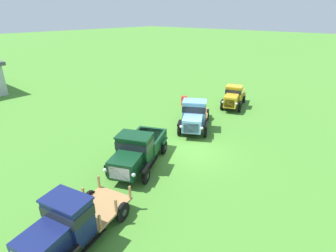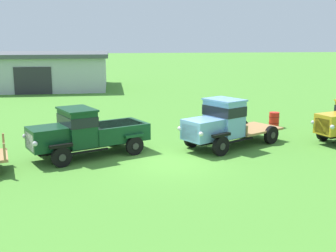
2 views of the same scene
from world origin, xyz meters
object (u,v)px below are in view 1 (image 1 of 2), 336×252
object	(u,v)px
vintage_truck_foreground_near	(66,225)
vintage_truck_second_in_line	(138,149)
oil_drum_beside_row	(184,101)
vintage_truck_far_side	(234,96)
vintage_truck_midrow_center	(194,116)

from	to	relation	value
vintage_truck_foreground_near	vintage_truck_second_in_line	bearing A→B (deg)	22.33
vintage_truck_foreground_near	oil_drum_beside_row	size ratio (longest dim) A/B	5.79
vintage_truck_foreground_near	vintage_truck_far_side	size ratio (longest dim) A/B	1.03
vintage_truck_midrow_center	vintage_truck_far_side	xyz separation A→B (m)	(6.66, 0.34, -0.13)
oil_drum_beside_row	vintage_truck_second_in_line	bearing A→B (deg)	-155.79
vintage_truck_second_in_line	oil_drum_beside_row	distance (m)	11.05
oil_drum_beside_row	vintage_truck_far_side	bearing A→B (deg)	-55.04
vintage_truck_second_in_line	vintage_truck_far_side	distance (m)	12.67
vintage_truck_far_side	vintage_truck_foreground_near	bearing A→B (deg)	-170.24
vintage_truck_far_side	oil_drum_beside_row	size ratio (longest dim) A/B	5.61
vintage_truck_foreground_near	oil_drum_beside_row	world-z (taller)	vintage_truck_foreground_near
vintage_truck_far_side	vintage_truck_second_in_line	bearing A→B (deg)	-176.23
vintage_truck_second_in_line	oil_drum_beside_row	xyz separation A→B (m)	(10.06, 4.52, -0.63)
vintage_truck_foreground_near	vintage_truck_far_side	distance (m)	18.53
vintage_truck_foreground_near	vintage_truck_midrow_center	world-z (taller)	vintage_truck_midrow_center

